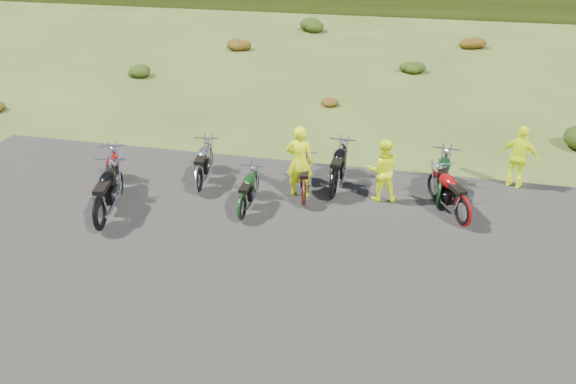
% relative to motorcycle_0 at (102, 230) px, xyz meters
% --- Properties ---
extents(ground, '(300.00, 300.00, 0.00)m').
position_rel_motorcycle_0_xyz_m(ground, '(4.18, 0.72, 0.00)').
color(ground, '#394D19').
rests_on(ground, ground).
extents(gravel_pad, '(20.00, 12.00, 0.04)m').
position_rel_motorcycle_0_xyz_m(gravel_pad, '(4.18, -1.28, 0.00)').
color(gravel_pad, black).
rests_on(gravel_pad, ground).
extents(shrub_1, '(1.03, 1.03, 0.61)m').
position_rel_motorcycle_0_xyz_m(shrub_1, '(-4.92, 12.02, 0.31)').
color(shrub_1, '#1F320C').
rests_on(shrub_1, ground).
extents(shrub_2, '(1.30, 1.30, 0.77)m').
position_rel_motorcycle_0_xyz_m(shrub_2, '(-2.02, 17.32, 0.38)').
color(shrub_2, '#622C0C').
rests_on(shrub_2, ground).
extents(shrub_3, '(1.56, 1.56, 0.92)m').
position_rel_motorcycle_0_xyz_m(shrub_3, '(0.88, 22.62, 0.46)').
color(shrub_3, '#1F320C').
rests_on(shrub_3, ground).
extents(shrub_4, '(0.77, 0.77, 0.45)m').
position_rel_motorcycle_0_xyz_m(shrub_4, '(3.78, 9.92, 0.23)').
color(shrub_4, '#622C0C').
rests_on(shrub_4, ground).
extents(shrub_5, '(1.03, 1.03, 0.61)m').
position_rel_motorcycle_0_xyz_m(shrub_5, '(6.68, 15.22, 0.31)').
color(shrub_5, '#1F320C').
rests_on(shrub_5, ground).
extents(shrub_6, '(1.30, 1.30, 0.77)m').
position_rel_motorcycle_0_xyz_m(shrub_6, '(9.58, 20.52, 0.38)').
color(shrub_6, '#622C0C').
rests_on(shrub_6, ground).
extents(motorcycle_0, '(1.29, 2.47, 1.23)m').
position_rel_motorcycle_0_xyz_m(motorcycle_0, '(0.00, 0.00, 0.00)').
color(motorcycle_0, black).
rests_on(motorcycle_0, ground).
extents(motorcycle_1, '(1.54, 2.24, 1.12)m').
position_rel_motorcycle_0_xyz_m(motorcycle_1, '(-0.32, 1.21, 0.00)').
color(motorcycle_1, maroon).
rests_on(motorcycle_1, ground).
extents(motorcycle_2, '(0.67, 1.88, 0.98)m').
position_rel_motorcycle_0_xyz_m(motorcycle_2, '(3.09, 1.15, 0.00)').
color(motorcycle_2, black).
rests_on(motorcycle_2, ground).
extents(motorcycle_3, '(0.99, 2.17, 1.09)m').
position_rel_motorcycle_0_xyz_m(motorcycle_3, '(1.57, 2.25, 0.00)').
color(motorcycle_3, '#9E9EA3').
rests_on(motorcycle_3, ground).
extents(motorcycle_4, '(0.95, 2.00, 1.00)m').
position_rel_motorcycle_0_xyz_m(motorcycle_4, '(4.39, 2.18, 0.00)').
color(motorcycle_4, '#55140E').
rests_on(motorcycle_4, ground).
extents(motorcycle_5, '(0.81, 2.25, 1.16)m').
position_rel_motorcycle_0_xyz_m(motorcycle_5, '(5.05, 2.72, 0.00)').
color(motorcycle_5, black).
rests_on(motorcycle_5, ground).
extents(motorcycle_6, '(1.57, 2.18, 1.10)m').
position_rel_motorcycle_0_xyz_m(motorcycle_6, '(8.22, 2.03, 0.00)').
color(motorcycle_6, maroon).
rests_on(motorcycle_6, ground).
extents(motorcycle_7, '(0.92, 2.20, 1.12)m').
position_rel_motorcycle_0_xyz_m(motorcycle_7, '(7.70, 2.85, 0.00)').
color(motorcycle_7, black).
rests_on(motorcycle_7, ground).
extents(person_middle, '(0.70, 0.47, 1.92)m').
position_rel_motorcycle_0_xyz_m(person_middle, '(4.18, 2.67, 0.96)').
color(person_middle, '#E8FD0D').
rests_on(person_middle, ground).
extents(person_right_a, '(0.90, 0.75, 1.65)m').
position_rel_motorcycle_0_xyz_m(person_right_a, '(6.26, 2.92, 0.83)').
color(person_right_a, '#E8FD0D').
rests_on(person_right_a, ground).
extents(person_right_b, '(1.08, 0.78, 1.70)m').
position_rel_motorcycle_0_xyz_m(person_right_b, '(9.71, 4.44, 0.85)').
color(person_right_b, '#E8FD0D').
rests_on(person_right_b, ground).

